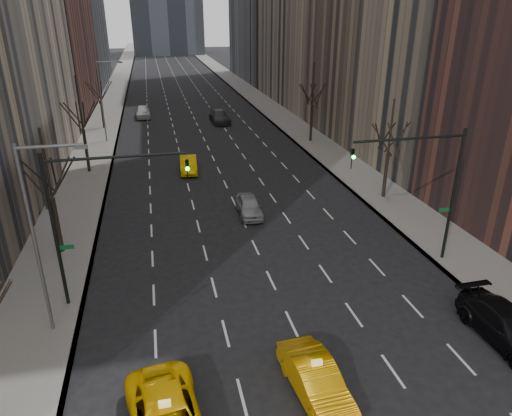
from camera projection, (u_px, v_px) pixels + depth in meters
sidewalk_left at (111, 103)px, 75.19m from camera, size 4.50×320.00×0.15m
sidewalk_right at (256, 98)px, 80.16m from camera, size 4.50×320.00×0.15m
tree_lw_b at (52, 198)px, 27.22m from camera, size 3.36×3.50×7.82m
tree_lw_c at (83, 130)px, 41.43m from camera, size 3.36×3.50×8.74m
tree_lw_d at (101, 101)px, 57.74m from camera, size 3.36×3.50×7.36m
tree_rw_b at (388, 154)px, 35.67m from camera, size 3.36×3.50×7.82m
tree_rw_c at (312, 107)px, 51.67m from camera, size 3.36×3.50×8.74m
traffic_mast_left at (88, 205)px, 21.73m from camera, size 6.69×0.39×8.00m
traffic_mast_right at (430, 177)px, 25.43m from camera, size 6.69×0.39×8.00m
streetlight_near at (40, 223)px, 19.54m from camera, size 2.83×0.22×9.00m
streetlight_far at (104, 93)px, 50.89m from camera, size 2.83×0.22×9.00m
taxi_sedan at (316, 380)px, 17.78m from camera, size 2.07×4.67×1.49m
silver_sedan_ahead at (249, 206)px, 33.84m from camera, size 1.82×4.19×1.41m
parked_suv_black at (508, 327)px, 20.71m from camera, size 2.31×5.47×1.58m
far_taxi at (188, 164)px, 43.02m from camera, size 1.78×4.45×1.44m
far_suv_grey at (220, 116)px, 62.24m from camera, size 2.50×5.74×1.64m
far_car_white at (143, 112)px, 65.01m from camera, size 2.10×5.04×1.71m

